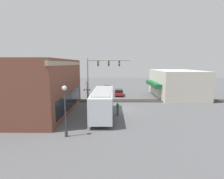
# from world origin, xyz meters

# --- Properties ---
(ground_plane) EXTENTS (120.00, 120.00, 0.00)m
(ground_plane) POSITION_xyz_m (0.00, 0.00, 0.00)
(ground_plane) COLOR #565659
(brick_building) EXTENTS (15.63, 11.74, 7.38)m
(brick_building) POSITION_xyz_m (-1.35, 13.33, 3.69)
(brick_building) COLOR brown
(brick_building) RESTS_ON ground
(shop_building) EXTENTS (13.44, 9.50, 5.43)m
(shop_building) POSITION_xyz_m (10.68, -11.61, 2.71)
(shop_building) COLOR beige
(shop_building) RESTS_ON ground
(city_bus) EXTENTS (10.37, 2.59, 3.40)m
(city_bus) POSITION_xyz_m (-3.29, 2.80, 1.87)
(city_bus) COLOR silver
(city_bus) RESTS_ON ground
(traffic_signal_gantry) EXTENTS (0.42, 7.39, 7.75)m
(traffic_signal_gantry) POSITION_xyz_m (4.87, 3.73, 5.71)
(traffic_signal_gantry) COLOR gray
(traffic_signal_gantry) RESTS_ON ground
(crossing_signal) EXTENTS (1.41, 1.18, 3.81)m
(crossing_signal) POSITION_xyz_m (4.43, 5.95, 2.30)
(crossing_signal) COLOR gray
(crossing_signal) RESTS_ON ground
(streetlamp) EXTENTS (0.44, 0.44, 4.83)m
(streetlamp) POSITION_xyz_m (-9.91, 5.87, 2.89)
(streetlamp) COLOR #38383A
(streetlamp) RESTS_ON ground
(rail_track_near) EXTENTS (2.60, 60.00, 0.15)m
(rail_track_near) POSITION_xyz_m (6.00, 0.00, 0.03)
(rail_track_near) COLOR #332D28
(rail_track_near) RESTS_ON ground
(parked_car_red) EXTENTS (4.54, 1.82, 1.35)m
(parked_car_red) POSITION_xyz_m (11.54, 0.20, 0.64)
(parked_car_red) COLOR #B21E19
(parked_car_red) RESTS_ON ground
(parked_car_white) EXTENTS (4.87, 1.82, 1.40)m
(parked_car_white) POSITION_xyz_m (17.79, 2.80, 0.66)
(parked_car_white) COLOR silver
(parked_car_white) RESTS_ON ground
(pedestrian_near_bus) EXTENTS (0.34, 0.34, 1.76)m
(pedestrian_near_bus) POSITION_xyz_m (-3.13, 0.85, 0.90)
(pedestrian_near_bus) COLOR #473828
(pedestrian_near_bus) RESTS_ON ground
(pedestrian_at_crossing) EXTENTS (0.34, 0.34, 1.74)m
(pedestrian_at_crossing) POSITION_xyz_m (4.67, 4.29, 0.89)
(pedestrian_at_crossing) COLOR #2D3351
(pedestrian_at_crossing) RESTS_ON ground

